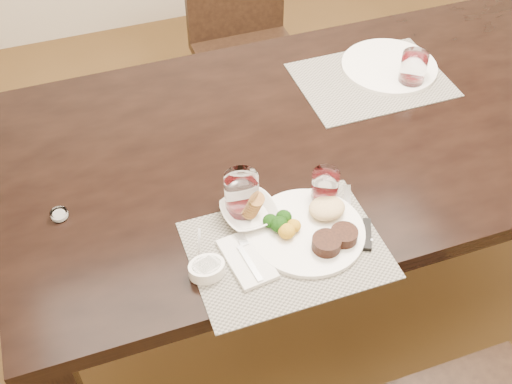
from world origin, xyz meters
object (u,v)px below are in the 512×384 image
object	(u,v)px
steak_knife	(362,227)
wine_glass_near	(325,188)
chair_far	(244,34)
far_plate	(389,66)
cracker_bowl	(249,212)
dinner_plate	(313,228)

from	to	relation	value
steak_knife	wine_glass_near	size ratio (longest dim) A/B	2.39
chair_far	far_plate	world-z (taller)	chair_far
chair_far	cracker_bowl	distance (m)	1.27
dinner_plate	steak_knife	distance (m)	0.12
dinner_plate	far_plate	size ratio (longest dim) A/B	0.92
cracker_bowl	far_plate	xyz separation A→B (m)	(0.63, 0.46, -0.01)
far_plate	dinner_plate	bearing A→B (deg)	-132.00
steak_knife	dinner_plate	bearing A→B (deg)	-167.55
cracker_bowl	steak_knife	bearing A→B (deg)	-26.97
cracker_bowl	chair_far	bearing A→B (deg)	71.99
chair_far	dinner_plate	bearing A→B (deg)	-101.21
cracker_bowl	wine_glass_near	bearing A→B (deg)	-2.05
wine_glass_near	far_plate	world-z (taller)	wine_glass_near
steak_knife	cracker_bowl	bearing A→B (deg)	178.20
dinner_plate	cracker_bowl	size ratio (longest dim) A/B	1.87
dinner_plate	steak_knife	size ratio (longest dim) A/B	1.25
steak_knife	cracker_bowl	world-z (taller)	cracker_bowl
chair_far	wine_glass_near	xyz separation A→B (m)	(-0.18, -1.19, 0.29)
chair_far	dinner_plate	size ratio (longest dim) A/B	3.20
dinner_plate	far_plate	distance (m)	0.75
cracker_bowl	far_plate	size ratio (longest dim) A/B	0.50
wine_glass_near	chair_far	bearing A→B (deg)	81.19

